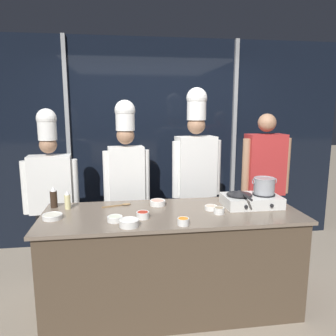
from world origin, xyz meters
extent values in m
plane|color=gray|center=(0.00, 0.00, 0.00)|extent=(24.00, 24.00, 0.00)
cube|color=black|center=(0.00, 1.58, 1.35)|extent=(5.13, 0.04, 2.70)
cube|color=gray|center=(-1.09, 1.54, 1.35)|extent=(0.05, 0.05, 2.70)
cube|color=gray|center=(1.09, 1.54, 1.35)|extent=(0.05, 0.05, 2.70)
cube|color=#4C3D2D|center=(0.00, 0.00, 0.44)|extent=(2.20, 0.80, 0.89)
cube|color=#756656|center=(0.00, 0.00, 0.90)|extent=(2.27, 0.84, 0.03)
cube|color=silver|center=(0.76, 0.08, 0.97)|extent=(0.52, 0.34, 0.10)
cylinder|color=black|center=(0.64, 0.08, 1.02)|extent=(0.21, 0.21, 0.01)
cylinder|color=black|center=(0.64, -0.10, 0.97)|extent=(0.03, 0.01, 0.03)
cylinder|color=black|center=(0.88, 0.08, 1.02)|extent=(0.21, 0.21, 0.01)
cylinder|color=black|center=(0.88, -0.10, 0.97)|extent=(0.03, 0.01, 0.03)
cylinder|color=#232326|center=(0.64, 0.08, 1.03)|extent=(0.23, 0.23, 0.01)
cone|color=#232326|center=(0.64, 0.08, 1.05)|extent=(0.24, 0.24, 0.04)
cylinder|color=black|center=(0.64, -0.13, 1.06)|extent=(0.02, 0.18, 0.02)
cylinder|color=#93969B|center=(0.88, 0.08, 1.10)|extent=(0.19, 0.19, 0.15)
torus|color=#93969B|center=(0.88, 0.08, 1.18)|extent=(0.20, 0.20, 0.01)
torus|color=#93969B|center=(0.78, 0.08, 1.15)|extent=(0.01, 0.05, 0.05)
torus|color=#93969B|center=(0.99, 0.08, 1.15)|extent=(0.01, 0.05, 0.05)
cylinder|color=#332319|center=(-1.06, 0.29, 0.99)|extent=(0.06, 0.06, 0.15)
cone|color=white|center=(-1.06, 0.29, 1.09)|extent=(0.05, 0.05, 0.04)
cylinder|color=beige|center=(-0.93, 0.22, 0.98)|extent=(0.05, 0.05, 0.13)
cone|color=white|center=(-0.93, 0.22, 1.07)|extent=(0.05, 0.05, 0.04)
cylinder|color=white|center=(-0.27, -0.13, 0.94)|extent=(0.11, 0.11, 0.05)
torus|color=white|center=(-0.27, -0.13, 0.97)|extent=(0.11, 0.11, 0.01)
cylinder|color=#B22D1E|center=(-0.27, -0.13, 0.96)|extent=(0.09, 0.09, 0.03)
cylinder|color=white|center=(-0.10, 0.22, 0.94)|extent=(0.14, 0.14, 0.04)
torus|color=white|center=(-0.10, 0.22, 0.96)|extent=(0.15, 0.15, 0.01)
cylinder|color=#EAA893|center=(-0.10, 0.22, 0.95)|extent=(0.12, 0.12, 0.02)
cylinder|color=white|center=(-0.38, -0.30, 0.94)|extent=(0.15, 0.15, 0.05)
torus|color=white|center=(-0.38, -0.30, 0.97)|extent=(0.16, 0.16, 0.01)
cylinder|color=white|center=(-0.38, -0.30, 0.95)|extent=(0.13, 0.13, 0.03)
cylinder|color=white|center=(0.40, -0.11, 0.94)|extent=(0.09, 0.09, 0.05)
torus|color=white|center=(0.40, -0.11, 0.97)|extent=(0.10, 0.10, 0.01)
cylinder|color=#9E896B|center=(0.40, -0.11, 0.96)|extent=(0.08, 0.08, 0.03)
cylinder|color=white|center=(-0.50, -0.18, 0.94)|extent=(0.12, 0.12, 0.04)
torus|color=white|center=(-0.50, -0.18, 0.96)|extent=(0.13, 0.13, 0.01)
cylinder|color=silver|center=(-0.50, -0.18, 0.95)|extent=(0.10, 0.10, 0.02)
cylinder|color=white|center=(-1.01, -0.04, 0.93)|extent=(0.16, 0.16, 0.03)
torus|color=white|center=(-1.01, -0.04, 0.95)|extent=(0.16, 0.16, 0.01)
cylinder|color=silver|center=(-1.01, -0.04, 0.94)|extent=(0.13, 0.13, 0.02)
cylinder|color=white|center=(0.04, -0.34, 0.94)|extent=(0.09, 0.09, 0.05)
torus|color=white|center=(0.04, -0.34, 0.97)|extent=(0.10, 0.10, 0.01)
cylinder|color=orange|center=(0.04, -0.34, 0.96)|extent=(0.08, 0.08, 0.03)
cylinder|color=white|center=(0.36, 0.01, 0.93)|extent=(0.11, 0.11, 0.03)
torus|color=white|center=(0.36, 0.01, 0.95)|extent=(0.12, 0.12, 0.01)
cylinder|color=beige|center=(0.36, 0.01, 0.94)|extent=(0.09, 0.09, 0.02)
cube|color=olive|center=(-0.53, 0.24, 0.92)|extent=(0.19, 0.06, 0.01)
ellipsoid|color=olive|center=(-0.40, 0.27, 0.92)|extent=(0.10, 0.08, 0.02)
cylinder|color=#4C4C51|center=(-1.05, 0.74, 0.37)|extent=(0.11, 0.11, 0.74)
cylinder|color=#4C4C51|center=(-1.29, 0.72, 0.37)|extent=(0.11, 0.11, 0.74)
cube|color=white|center=(-1.17, 0.73, 1.04)|extent=(0.45, 0.26, 0.60)
cylinder|color=white|center=(-0.93, 0.72, 1.02)|extent=(0.09, 0.09, 0.55)
cylinder|color=white|center=(-1.41, 0.68, 1.02)|extent=(0.09, 0.09, 0.55)
sphere|color=#A87A5B|center=(-1.17, 0.73, 1.45)|extent=(0.18, 0.18, 0.18)
cylinder|color=white|center=(-1.17, 0.73, 1.61)|extent=(0.19, 0.19, 0.22)
sphere|color=white|center=(-1.17, 0.73, 1.72)|extent=(0.20, 0.20, 0.20)
cylinder|color=#2D3856|center=(-0.28, 0.72, 0.39)|extent=(0.10, 0.10, 0.79)
cylinder|color=#2D3856|center=(-0.49, 0.70, 0.39)|extent=(0.10, 0.10, 0.79)
cube|color=white|center=(-0.38, 0.71, 1.10)|extent=(0.39, 0.23, 0.63)
cylinder|color=white|center=(-0.17, 0.70, 1.09)|extent=(0.07, 0.07, 0.58)
cylinder|color=white|center=(-0.59, 0.66, 1.09)|extent=(0.07, 0.07, 0.58)
sphere|color=#A87A5B|center=(-0.38, 0.71, 1.54)|extent=(0.19, 0.19, 0.19)
cylinder|color=white|center=(-0.38, 0.71, 1.69)|extent=(0.20, 0.20, 0.21)
sphere|color=white|center=(-0.38, 0.71, 1.80)|extent=(0.21, 0.21, 0.21)
cylinder|color=#4C4C51|center=(0.51, 0.81, 0.42)|extent=(0.11, 0.11, 0.84)
cylinder|color=#4C4C51|center=(0.27, 0.77, 0.42)|extent=(0.11, 0.11, 0.84)
cube|color=white|center=(0.39, 0.79, 1.17)|extent=(0.47, 0.29, 0.68)
cylinder|color=white|center=(0.64, 0.80, 1.16)|extent=(0.09, 0.09, 0.62)
cylinder|color=white|center=(0.16, 0.72, 1.16)|extent=(0.09, 0.09, 0.62)
sphere|color=#A87A5B|center=(0.39, 0.79, 1.63)|extent=(0.20, 0.20, 0.20)
cylinder|color=white|center=(0.39, 0.79, 1.81)|extent=(0.21, 0.21, 0.24)
sphere|color=white|center=(0.39, 0.79, 1.93)|extent=(0.23, 0.23, 0.23)
cylinder|color=#2D3856|center=(1.29, 0.72, 0.42)|extent=(0.11, 0.11, 0.85)
cylinder|color=#2D3856|center=(1.05, 0.71, 0.42)|extent=(0.11, 0.11, 0.85)
cube|color=#B72D2D|center=(1.17, 0.71, 1.19)|extent=(0.44, 0.24, 0.69)
cylinder|color=#A87A5B|center=(1.42, 0.69, 1.17)|extent=(0.09, 0.09, 0.63)
cylinder|color=#A87A5B|center=(0.93, 0.67, 1.17)|extent=(0.09, 0.09, 0.63)
sphere|color=#A87A5B|center=(1.17, 0.71, 1.66)|extent=(0.20, 0.20, 0.20)
camera|label=1|loc=(-0.43, -2.74, 1.82)|focal=35.00mm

